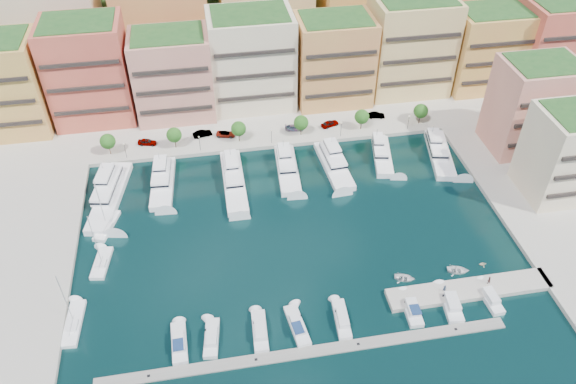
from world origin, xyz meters
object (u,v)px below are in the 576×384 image
(car_5, at_px, (376,115))
(person_0, at_px, (445,288))
(cruiser_8, at_px, (451,304))
(cruiser_5, at_px, (342,319))
(yacht_0, at_px, (110,193))
(tender_0, at_px, (405,278))
(cruiser_2, at_px, (212,338))
(sailboat_0, at_px, (74,324))
(tree_5, at_px, (421,111))
(cruiser_1, at_px, (179,343))
(car_1, at_px, (202,134))
(tree_3, at_px, (301,123))
(tree_1, at_px, (174,135))
(lamppost_0, at_px, (125,148))
(car_3, at_px, (294,128))
(person_1, at_px, (489,280))
(cruiser_9, at_px, (490,298))
(car_2, at_px, (226,134))
(lamppost_2, at_px, (271,134))
(sailboat_2, at_px, (107,226))
(yacht_6, at_px, (439,151))
(sailboat_1, at_px, (102,264))
(car_4, at_px, (330,124))
(cruiser_4, at_px, (297,326))
(yacht_5, at_px, (382,153))
(tender_3, at_px, (483,264))
(lamppost_3, at_px, (341,127))
(tree_0, at_px, (108,141))
(yacht_3, at_px, (287,167))
(lamppost_4, at_px, (409,120))
(yacht_4, at_px, (333,163))
(cruiser_7, at_px, (411,309))
(car_0, at_px, (147,142))
(lamppost_1, at_px, (199,141))

(car_5, relative_size, person_0, 2.73)
(cruiser_8, bearing_deg, cruiser_5, -180.00)
(yacht_0, relative_size, tender_0, 6.09)
(cruiser_2, distance_m, sailboat_0, 25.43)
(sailboat_0, bearing_deg, car_5, 37.05)
(tree_5, height_order, cruiser_1, tree_5)
(car_1, bearing_deg, tree_3, -110.94)
(tree_1, height_order, lamppost_0, tree_1)
(sailboat_0, bearing_deg, cruiser_1, -21.91)
(car_3, bearing_deg, person_1, -145.48)
(cruiser_9, height_order, car_2, car_2)
(lamppost_0, bearing_deg, lamppost_2, 0.00)
(person_0, bearing_deg, car_3, -34.50)
(cruiser_2, xyz_separation_m, sailboat_2, (-20.19, 32.50, -0.24))
(yacht_6, xyz_separation_m, sailboat_2, (-79.78, -12.33, -0.90))
(cruiser_9, bearing_deg, car_1, 129.00)
(tree_5, relative_size, cruiser_2, 0.68)
(cruiser_8, bearing_deg, yacht_0, 146.47)
(lamppost_0, distance_m, lamppost_2, 36.00)
(lamppost_2, bearing_deg, tender_0, -68.65)
(tree_1, bearing_deg, sailboat_0, -111.02)
(lamppost_2, bearing_deg, car_1, 160.63)
(sailboat_1, height_order, car_3, sailboat_1)
(car_2, relative_size, car_4, 1.00)
(cruiser_4, bearing_deg, yacht_5, 57.16)
(sailboat_0, bearing_deg, tender_3, 0.65)
(cruiser_2, relative_size, cruiser_9, 1.04)
(lamppost_0, relative_size, lamppost_3, 1.00)
(tree_5, xyz_separation_m, yacht_0, (-79.26, -15.38, -3.53))
(tree_0, relative_size, yacht_3, 0.31)
(tree_3, relative_size, car_1, 1.16)
(cruiser_5, height_order, car_3, car_3)
(lamppost_4, bearing_deg, person_0, -101.87)
(cruiser_2, xyz_separation_m, person_0, (43.97, 2.65, 1.29))
(yacht_4, relative_size, cruiser_4, 2.08)
(cruiser_4, xyz_separation_m, sailboat_1, (-35.77, 21.67, -0.25))
(cruiser_7, distance_m, car_3, 61.54)
(tree_3, bearing_deg, car_0, 176.42)
(tree_0, distance_m, tender_0, 77.71)
(yacht_0, xyz_separation_m, car_2, (28.09, 18.10, 0.47))
(yacht_4, relative_size, person_0, 11.39)
(cruiser_5, bearing_deg, yacht_3, 92.83)
(yacht_3, bearing_deg, lamppost_3, 33.58)
(tree_0, distance_m, yacht_3, 44.18)
(lamppost_4, height_order, car_1, lamppost_4)
(car_2, xyz_separation_m, person_1, (45.06, -57.69, 0.18))
(cruiser_9, relative_size, car_3, 1.63)
(yacht_0, bearing_deg, yacht_5, 3.25)
(lamppost_1, relative_size, sailboat_0, 0.32)
(cruiser_7, bearing_deg, cruiser_9, 0.07)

